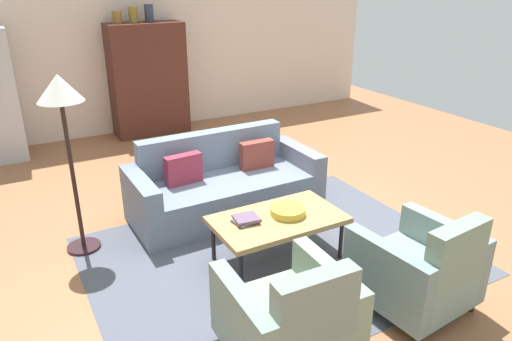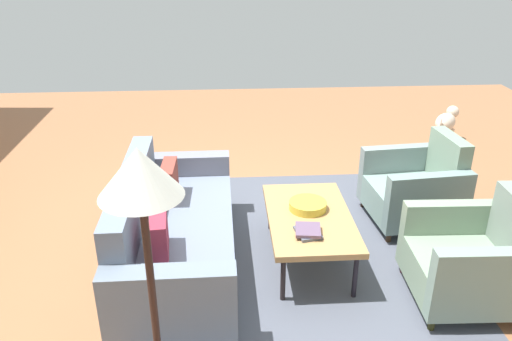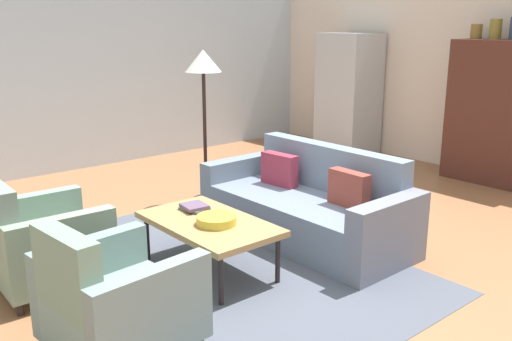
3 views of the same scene
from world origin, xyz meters
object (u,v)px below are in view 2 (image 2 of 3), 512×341
at_px(armchair_right, 418,189).
at_px(book_stack, 308,231).
at_px(fruit_bowl, 308,205).
at_px(dog, 446,122).
at_px(floor_lamp, 143,203).
at_px(armchair_left, 475,261).
at_px(couch, 169,236).
at_px(coffee_table, 309,219).

xyz_separation_m(armchair_right, book_stack, (-0.90, 1.23, 0.12)).
xyz_separation_m(fruit_bowl, dog, (2.49, -2.28, -0.16)).
xyz_separation_m(fruit_bowl, floor_lamp, (-1.68, 1.08, 0.97)).
bearing_deg(book_stack, dog, -38.98).
bearing_deg(armchair_left, couch, 77.60).
bearing_deg(fruit_bowl, armchair_left, -121.32).
bearing_deg(couch, book_stack, 74.76).
bearing_deg(couch, dog, 126.34).
bearing_deg(floor_lamp, armchair_right, -45.94).
bearing_deg(armchair_left, dog, -17.28).
xyz_separation_m(fruit_bowl, book_stack, (-0.40, 0.06, -0.01)).
distance_m(book_stack, floor_lamp, 1.90).
xyz_separation_m(book_stack, dog, (2.90, -2.34, -0.15)).
distance_m(couch, coffee_table, 1.19).
relative_size(couch, armchair_left, 2.40).
bearing_deg(floor_lamp, book_stack, -38.70).
distance_m(couch, fruit_bowl, 1.21).
bearing_deg(armchair_left, book_stack, 77.93).
distance_m(coffee_table, floor_lamp, 2.17).
relative_size(armchair_right, fruit_bowl, 2.73).
xyz_separation_m(coffee_table, dog, (2.60, -2.28, -0.09)).
bearing_deg(armchair_right, coffee_table, 112.25).
height_order(couch, dog, couch).
distance_m(armchair_left, fruit_bowl, 1.37).
relative_size(fruit_bowl, dog, 0.56).
relative_size(coffee_table, book_stack, 4.73).
bearing_deg(book_stack, fruit_bowl, -8.74).
bearing_deg(dog, armchair_right, -169.42).
bearing_deg(armchair_left, coffee_table, 64.63).
bearing_deg(fruit_bowl, coffee_table, 180.00).
relative_size(couch, armchair_right, 2.40).
relative_size(armchair_left, book_stack, 3.47).
bearing_deg(book_stack, coffee_table, -11.84).
distance_m(fruit_bowl, dog, 3.39).
xyz_separation_m(armchair_left, floor_lamp, (-0.97, 2.25, 1.10)).
distance_m(floor_lamp, dog, 5.48).
distance_m(coffee_table, dog, 3.46).
relative_size(armchair_left, fruit_bowl, 2.73).
relative_size(fruit_bowl, floor_lamp, 0.19).
height_order(coffee_table, armchair_left, armchair_left).
distance_m(couch, floor_lamp, 1.95).
height_order(floor_lamp, dog, floor_lamp).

